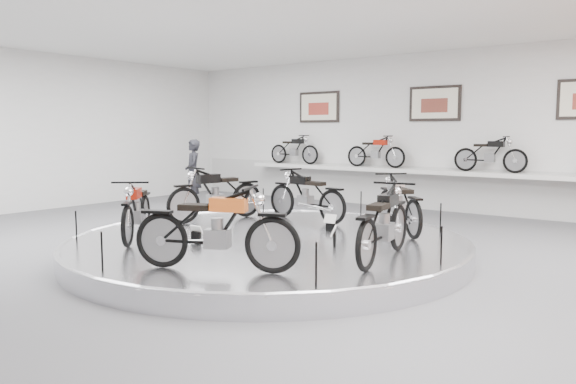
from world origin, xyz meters
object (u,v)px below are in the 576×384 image
Objects in this scene: bike_a at (399,203)px; bike_b at (306,195)px; bike_d at (137,209)px; bike_e at (216,228)px; display_platform at (268,247)px; visitor at (193,172)px; bike_f at (384,223)px; shelf at (429,172)px; bike_c at (216,193)px.

bike_b is at bearing 41.64° from bike_a.
bike_d is 0.91× the size of bike_e.
bike_e is at bearing -67.31° from display_platform.
visitor reaches higher than bike_d.
bike_b is 3.33m from bike_d.
visitor reaches higher than bike_f.
shelf is 5.95m from bike_c.
visitor is at bearing -11.58° from bike_b.
display_platform is 3.82× the size of bike_b.
shelf is 6.57× the size of bike_a.
shelf is at bearing -87.72° from bike_b.
bike_a is at bearing 56.38° from bike_e.
bike_e reaches higher than bike_d.
display_platform is at bearing 90.45° from bike_d.
bike_a is 1.97m from bike_b.
bike_b is at bearing 105.81° from display_platform.
visitor is (-5.61, -2.72, -0.11)m from shelf.
bike_c is at bearing 59.71° from bike_a.
visitor is (-4.04, 5.03, 0.11)m from bike_d.
bike_f is at bearing 151.06° from bike_b.
bike_f reaches higher than bike_a.
bike_d is at bearing -101.46° from shelf.
bike_c is (-1.89, 0.77, 0.67)m from display_platform.
bike_b is 0.97× the size of bike_f.
bike_b is at bearing 84.90° from bike_e.
display_platform is 6.75m from visitor.
bike_b is 1.73m from bike_c.
bike_e reaches higher than shelf.
bike_a is at bearing 95.27° from bike_d.
bike_c is 4.73m from visitor.
bike_b reaches higher than bike_a.
bike_c is 1.00× the size of visitor.
bike_f reaches higher than display_platform.
display_platform is 3.92× the size of bike_d.
bike_a reaches higher than bike_d.
bike_d is 2.53m from bike_e.
bike_f reaches higher than shelf.
bike_e is at bearing 57.98° from bike_c.
bike_f is (1.38, 1.74, -0.02)m from bike_e.
bike_e reaches higher than bike_f.
bike_c reaches higher than bike_b.
shelf is 6.24m from visitor.
visitor is (-5.61, 3.68, 0.74)m from display_platform.
visitor reaches higher than shelf.
bike_e is 8.65m from visitor.
bike_c is at bearing 0.14° from visitor.
bike_d is (0.32, -2.12, -0.04)m from bike_c.
display_platform is 0.58× the size of shelf.
display_platform is 6.46m from shelf.
bike_b is at bearing 121.14° from bike_d.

